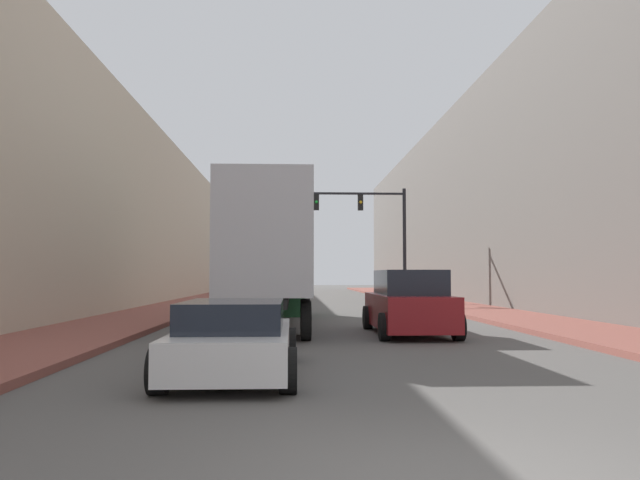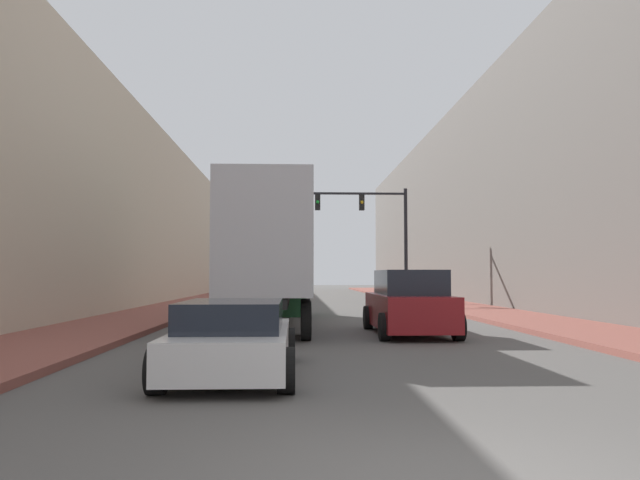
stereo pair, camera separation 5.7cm
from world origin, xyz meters
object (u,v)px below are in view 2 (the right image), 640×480
at_px(sedan_car, 233,339).
at_px(traffic_signal_gantry, 374,223).
at_px(semi_truck, 272,254).
at_px(suv_car, 409,304).

distance_m(sedan_car, traffic_signal_gantry, 25.85).
height_order(semi_truck, sedan_car, semi_truck).
bearing_deg(semi_truck, traffic_signal_gantry, 70.09).
xyz_separation_m(semi_truck, suv_car, (3.92, -3.54, -1.51)).
height_order(sedan_car, traffic_signal_gantry, traffic_signal_gantry).
bearing_deg(suv_car, sedan_car, -121.09).
bearing_deg(traffic_signal_gantry, suv_car, -94.23).
bearing_deg(traffic_signal_gantry, semi_truck, -109.91).
bearing_deg(sedan_car, traffic_signal_gantry, 77.59).
xyz_separation_m(sedan_car, suv_car, (4.15, 6.89, 0.24)).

